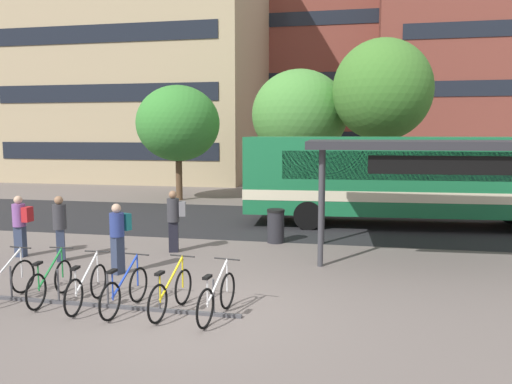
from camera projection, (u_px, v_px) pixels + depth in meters
The scene contains 21 objects.
ground at pixel (202, 313), 9.32m from camera, with size 200.00×200.00×0.00m, color #6B605B.
bus_lane_asphalt at pixel (279, 221), 18.90m from camera, with size 80.00×7.20×0.01m, color #232326.
city_bus at pixel (412, 177), 17.76m from camera, with size 12.15×3.25×3.20m.
bike_rack at pixel (108, 303), 9.62m from camera, with size 5.31×0.16×0.70m.
parked_bicycle_white_0 at pixel (4, 282), 9.99m from camera, with size 0.52×1.72×0.99m.
parked_bicycle_green_1 at pixel (50, 282), 9.96m from camera, with size 0.52×1.72×0.99m.
parked_bicycle_white_2 at pixel (87, 287), 9.63m from camera, with size 0.52×1.72×0.99m.
parked_bicycle_blue_3 at pixel (125, 291), 9.42m from camera, with size 0.52×1.72×0.99m.
parked_bicycle_yellow_4 at pixel (171, 293), 9.29m from camera, with size 0.52×1.72×0.99m.
parked_bicycle_white_5 at pixel (217, 297), 9.05m from camera, with size 0.52×1.71×0.99m.
transit_shelter at pixel (441, 148), 13.02m from camera, with size 7.09×3.71×3.15m.
commuter_grey_pack_0 at pixel (174, 217), 13.99m from camera, with size 0.58×0.44×1.75m.
commuter_red_pack_1 at pixel (20, 222), 13.45m from camera, with size 0.52×0.34×1.67m.
commuter_black_pack_2 at pixel (60, 224), 13.04m from camera, with size 0.52×0.60×1.72m.
commuter_teal_pack_3 at pixel (118, 233), 11.84m from camera, with size 0.46×0.59×1.70m.
trash_bin at pixel (276, 226), 15.24m from camera, with size 0.55×0.55×1.03m.
street_tree_0 at pixel (382, 90), 23.13m from camera, with size 4.60×4.60×7.67m.
street_tree_1 at pixel (178, 124), 24.40m from camera, with size 4.08×4.08×5.64m.
street_tree_3 at pixel (299, 115), 25.82m from camera, with size 4.94×4.94×6.59m.
building_left_wing at pixel (148, 56), 37.54m from camera, with size 16.87×13.84×18.13m.
building_centre_block at pixel (331, 91), 46.42m from camera, with size 16.53×12.97×14.30m.
Camera 1 is at (2.74, -8.61, 3.37)m, focal length 34.97 mm.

